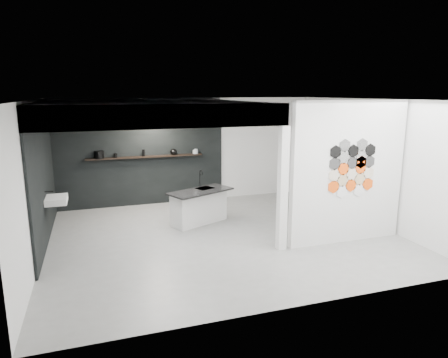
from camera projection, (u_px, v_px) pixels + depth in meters
floor at (224, 236)px, 8.34m from camera, size 7.00×6.00×0.01m
partition_panel at (348, 173)px, 7.80m from camera, size 2.45×0.15×2.80m
bay_clad_back at (141, 161)px, 10.45m from camera, size 4.40×0.04×2.35m
bay_clad_left at (43, 183)px, 7.96m from camera, size 0.04×4.00×2.35m
bulkhead at (150, 111)px, 8.33m from camera, size 4.40×4.00×0.40m
corner_column at (283, 189)px, 7.41m from camera, size 0.16×0.16×2.35m
fascia_beam at (166, 116)px, 6.55m from camera, size 4.40×0.16×0.40m
wall_basin at (56, 200)px, 7.91m from camera, size 0.40×0.60×0.12m
display_shelf at (146, 157)px, 10.36m from camera, size 3.00×0.15×0.04m
kitchen_island at (199, 206)px, 9.10m from camera, size 1.61×1.19×1.18m
stockpot at (99, 155)px, 9.98m from camera, size 0.27×0.27×0.19m
kettle at (174, 152)px, 10.56m from camera, size 0.22×0.22×0.16m
glass_bowl at (195, 152)px, 10.75m from camera, size 0.17×0.17×0.10m
glass_vase at (196, 151)px, 10.75m from camera, size 0.12×0.12×0.13m
bottle_dark at (144, 153)px, 10.32m from camera, size 0.08×0.08×0.17m
utensil_cup at (115, 156)px, 10.11m from camera, size 0.09×0.09×0.10m
hex_tile_cluster at (352, 168)px, 7.70m from camera, size 1.04×0.02×1.16m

